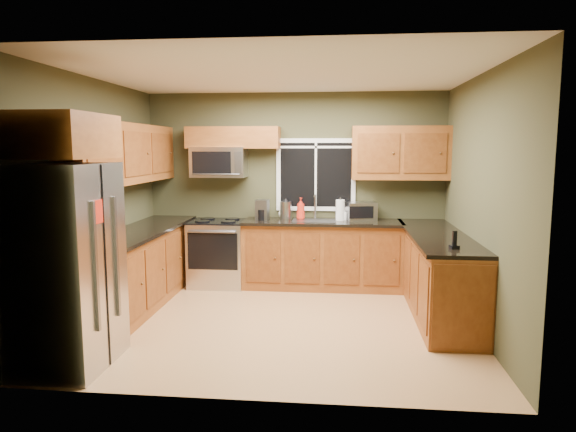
% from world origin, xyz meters
% --- Properties ---
extents(floor, '(4.20, 4.20, 0.00)m').
position_xyz_m(floor, '(0.00, 0.00, 0.00)').
color(floor, '#AF7D4D').
rests_on(floor, ground).
extents(ceiling, '(4.20, 4.20, 0.00)m').
position_xyz_m(ceiling, '(0.00, 0.00, 2.70)').
color(ceiling, white).
rests_on(ceiling, back_wall).
extents(back_wall, '(4.20, 0.00, 4.20)m').
position_xyz_m(back_wall, '(0.00, 1.80, 1.35)').
color(back_wall, '#3C3C24').
rests_on(back_wall, ground).
extents(front_wall, '(4.20, 0.00, 4.20)m').
position_xyz_m(front_wall, '(0.00, -1.80, 1.35)').
color(front_wall, '#3C3C24').
rests_on(front_wall, ground).
extents(left_wall, '(0.00, 3.60, 3.60)m').
position_xyz_m(left_wall, '(-2.10, 0.00, 1.35)').
color(left_wall, '#3C3C24').
rests_on(left_wall, ground).
extents(right_wall, '(0.00, 3.60, 3.60)m').
position_xyz_m(right_wall, '(2.10, 0.00, 1.35)').
color(right_wall, '#3C3C24').
rests_on(right_wall, ground).
extents(window, '(1.12, 0.03, 1.02)m').
position_xyz_m(window, '(0.30, 1.78, 1.55)').
color(window, white).
rests_on(window, back_wall).
extents(base_cabinets_left, '(0.60, 2.65, 0.90)m').
position_xyz_m(base_cabinets_left, '(-1.80, 0.48, 0.45)').
color(base_cabinets_left, brown).
rests_on(base_cabinets_left, ground).
extents(countertop_left, '(0.65, 2.65, 0.04)m').
position_xyz_m(countertop_left, '(-1.78, 0.48, 0.92)').
color(countertop_left, black).
rests_on(countertop_left, base_cabinets_left).
extents(base_cabinets_back, '(2.17, 0.60, 0.90)m').
position_xyz_m(base_cabinets_back, '(0.42, 1.50, 0.45)').
color(base_cabinets_back, brown).
rests_on(base_cabinets_back, ground).
extents(countertop_back, '(2.17, 0.65, 0.04)m').
position_xyz_m(countertop_back, '(0.42, 1.48, 0.92)').
color(countertop_back, black).
rests_on(countertop_back, base_cabinets_back).
extents(base_cabinets_peninsula, '(0.60, 2.52, 0.90)m').
position_xyz_m(base_cabinets_peninsula, '(1.80, 0.54, 0.45)').
color(base_cabinets_peninsula, brown).
rests_on(base_cabinets_peninsula, ground).
extents(countertop_peninsula, '(0.65, 2.50, 0.04)m').
position_xyz_m(countertop_peninsula, '(1.78, 0.55, 0.92)').
color(countertop_peninsula, black).
rests_on(countertop_peninsula, base_cabinets_peninsula).
extents(upper_cabinets_left, '(0.33, 2.65, 0.72)m').
position_xyz_m(upper_cabinets_left, '(-1.94, 0.48, 1.86)').
color(upper_cabinets_left, brown).
rests_on(upper_cabinets_left, left_wall).
extents(upper_cabinets_back_left, '(1.30, 0.33, 0.30)m').
position_xyz_m(upper_cabinets_back_left, '(-0.85, 1.64, 2.07)').
color(upper_cabinets_back_left, brown).
rests_on(upper_cabinets_back_left, back_wall).
extents(upper_cabinets_back_right, '(1.30, 0.33, 0.72)m').
position_xyz_m(upper_cabinets_back_right, '(1.45, 1.64, 1.86)').
color(upper_cabinets_back_right, brown).
rests_on(upper_cabinets_back_right, back_wall).
extents(upper_cabinet_over_fridge, '(0.72, 0.90, 0.38)m').
position_xyz_m(upper_cabinet_over_fridge, '(-1.74, -1.30, 2.03)').
color(upper_cabinet_over_fridge, brown).
rests_on(upper_cabinet_over_fridge, left_wall).
extents(refrigerator, '(0.74, 0.90, 1.80)m').
position_xyz_m(refrigerator, '(-1.74, -1.30, 0.90)').
color(refrigerator, '#B7B7BC').
rests_on(refrigerator, ground).
extents(range, '(0.76, 0.69, 0.94)m').
position_xyz_m(range, '(-1.05, 1.47, 0.47)').
color(range, '#B7B7BC').
rests_on(range, ground).
extents(microwave, '(0.76, 0.41, 0.42)m').
position_xyz_m(microwave, '(-1.05, 1.61, 1.73)').
color(microwave, '#B7B7BC').
rests_on(microwave, back_wall).
extents(sink, '(0.60, 0.42, 0.36)m').
position_xyz_m(sink, '(0.30, 1.49, 0.95)').
color(sink, slate).
rests_on(sink, countertop_back).
extents(toaster_oven, '(0.45, 0.38, 0.25)m').
position_xyz_m(toaster_oven, '(0.94, 1.62, 1.06)').
color(toaster_oven, '#B7B7BC').
rests_on(toaster_oven, countertop_back).
extents(coffee_maker, '(0.18, 0.23, 0.28)m').
position_xyz_m(coffee_maker, '(-0.42, 1.49, 1.07)').
color(coffee_maker, slate).
rests_on(coffee_maker, countertop_back).
extents(kettle, '(0.21, 0.21, 0.29)m').
position_xyz_m(kettle, '(-0.11, 1.65, 1.07)').
color(kettle, '#B7B7BC').
rests_on(kettle, countertop_back).
extents(paper_towel_roll, '(0.14, 0.14, 0.31)m').
position_xyz_m(paper_towel_roll, '(0.65, 1.55, 1.08)').
color(paper_towel_roll, white).
rests_on(paper_towel_roll, countertop_back).
extents(soap_bottle_a, '(0.15, 0.15, 0.30)m').
position_xyz_m(soap_bottle_a, '(0.10, 1.58, 1.09)').
color(soap_bottle_a, red).
rests_on(soap_bottle_a, countertop_back).
extents(soap_bottle_b, '(0.09, 0.10, 0.17)m').
position_xyz_m(soap_bottle_b, '(0.70, 1.57, 1.02)').
color(soap_bottle_b, white).
rests_on(soap_bottle_b, countertop_back).
extents(soap_bottle_c, '(0.18, 0.18, 0.19)m').
position_xyz_m(soap_bottle_c, '(-0.15, 1.70, 1.03)').
color(soap_bottle_c, white).
rests_on(soap_bottle_c, countertop_back).
extents(cordless_phone, '(0.10, 0.10, 0.18)m').
position_xyz_m(cordless_phone, '(1.77, -0.36, 0.99)').
color(cordless_phone, black).
rests_on(cordless_phone, countertop_peninsula).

